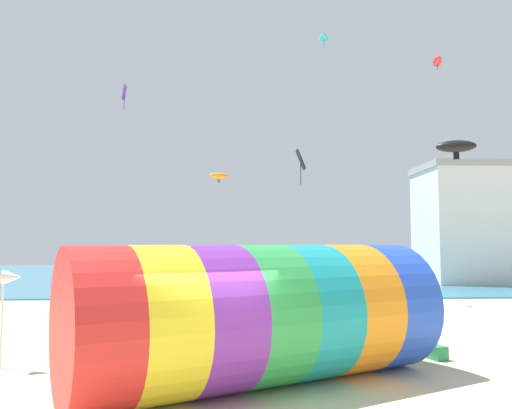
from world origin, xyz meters
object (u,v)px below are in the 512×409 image
at_px(giant_inflatable_tube, 260,315).
at_px(kite_purple_diamond, 124,93).
at_px(kite_black_parafoil, 456,146).
at_px(cooler_box, 436,352).
at_px(kite_handler, 402,323).
at_px(kite_red_parafoil, 437,61).
at_px(kite_black_diamond, 301,160).
at_px(kite_cyan_delta, 324,35).
at_px(kite_orange_parafoil, 219,176).
at_px(beach_flag, 12,281).

height_order(giant_inflatable_tube, kite_purple_diamond, kite_purple_diamond).
bearing_deg(kite_black_parafoil, cooler_box, -120.28).
distance_m(kite_handler, kite_red_parafoil, 15.98).
bearing_deg(kite_black_diamond, kite_cyan_delta, 71.14).
height_order(kite_red_parafoil, kite_orange_parafoil, kite_red_parafoil).
bearing_deg(kite_handler, kite_black_parafoil, 50.52).
relative_size(kite_handler, cooler_box, 3.22).
height_order(kite_purple_diamond, kite_black_parafoil, kite_purple_diamond).
height_order(kite_handler, kite_purple_diamond, kite_purple_diamond).
bearing_deg(kite_black_parafoil, kite_orange_parafoil, 139.56).
bearing_deg(kite_orange_parafoil, kite_black_parafoil, -40.44).
height_order(giant_inflatable_tube, kite_black_diamond, kite_black_diamond).
height_order(kite_black_parafoil, beach_flag, kite_black_parafoil).
distance_m(kite_black_diamond, beach_flag, 12.36).
relative_size(kite_black_parafoil, cooler_box, 2.99).
distance_m(kite_handler, beach_flag, 10.22).
bearing_deg(kite_purple_diamond, cooler_box, -49.89).
relative_size(kite_black_diamond, beach_flag, 0.62).
relative_size(kite_red_parafoil, kite_orange_parafoil, 1.15).
bearing_deg(kite_red_parafoil, kite_handler, -117.89).
relative_size(kite_black_parafoil, kite_red_parafoil, 1.22).
bearing_deg(cooler_box, kite_black_diamond, 108.94).
bearing_deg(kite_black_diamond, cooler_box, -71.06).
distance_m(giant_inflatable_tube, kite_cyan_delta, 21.13).
xyz_separation_m(kite_black_parafoil, cooler_box, (-2.92, -5.01, -6.46)).
xyz_separation_m(giant_inflatable_tube, kite_cyan_delta, (4.22, 16.00, 13.14)).
height_order(kite_purple_diamond, kite_cyan_delta, kite_cyan_delta).
bearing_deg(kite_cyan_delta, kite_red_parafoil, -30.40).
bearing_deg(kite_red_parafoil, beach_flag, -143.61).
xyz_separation_m(giant_inflatable_tube, beach_flag, (-6.03, 1.64, 0.61)).
relative_size(kite_orange_parafoil, beach_flag, 0.46).
relative_size(giant_inflatable_tube, kite_black_parafoil, 5.47).
distance_m(giant_inflatable_tube, kite_black_parafoil, 11.74).
xyz_separation_m(kite_red_parafoil, cooler_box, (-4.66, -10.71, -11.88)).
xyz_separation_m(kite_black_diamond, kite_red_parafoil, (7.25, 3.15, 5.54)).
xyz_separation_m(giant_inflatable_tube, kite_black_diamond, (2.11, 9.83, 5.02)).
bearing_deg(giant_inflatable_tube, kite_black_diamond, 77.86).
height_order(giant_inflatable_tube, kite_cyan_delta, kite_cyan_delta).
bearing_deg(kite_cyan_delta, kite_purple_diamond, -179.27).
bearing_deg(kite_red_parafoil, kite_purple_diamond, 169.87).
bearing_deg(kite_orange_parafoil, kite_handler, -65.37).
relative_size(giant_inflatable_tube, cooler_box, 16.38).
distance_m(kite_purple_diamond, kite_black_diamond, 11.68).
distance_m(kite_handler, kite_cyan_delta, 19.01).
bearing_deg(giant_inflatable_tube, kite_red_parafoil, 54.19).
bearing_deg(kite_orange_parafoil, kite_cyan_delta, 8.82).
relative_size(kite_purple_diamond, kite_cyan_delta, 1.34).
relative_size(kite_handler, kite_red_parafoil, 1.32).
bearing_deg(kite_red_parafoil, kite_black_diamond, -156.50).
height_order(kite_purple_diamond, kite_red_parafoil, kite_red_parafoil).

